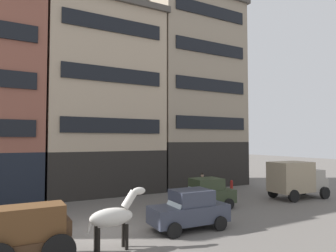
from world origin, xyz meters
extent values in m
plane|color=#605B56|center=(0.00, 0.00, 0.00)|extent=(120.00, 120.00, 0.00)
cube|color=black|center=(3.01, 10.59, 1.68)|extent=(8.95, 5.87, 3.37)
cube|color=tan|center=(3.01, 10.59, 8.99)|extent=(8.95, 5.87, 11.26)
cube|color=#47423D|center=(3.01, 10.59, 14.87)|extent=(9.45, 6.37, 0.50)
cube|color=black|center=(3.01, 7.59, 5.24)|extent=(7.51, 0.12, 1.10)
cube|color=black|center=(3.01, 7.59, 8.99)|extent=(7.51, 0.12, 1.10)
cube|color=black|center=(3.01, 7.59, 12.75)|extent=(7.51, 0.12, 1.10)
cube|color=black|center=(11.99, 10.59, 2.01)|extent=(8.70, 5.87, 4.01)
cube|color=gray|center=(11.99, 10.59, 10.68)|extent=(8.70, 5.87, 13.34)
cube|color=#47423D|center=(11.99, 10.59, 17.60)|extent=(9.20, 6.37, 0.50)
cube|color=black|center=(11.99, 7.59, 5.68)|extent=(7.31, 0.12, 1.10)
cube|color=black|center=(11.99, 7.59, 9.01)|extent=(7.31, 0.12, 1.10)
cube|color=black|center=(11.99, 7.59, 12.35)|extent=(7.31, 0.12, 1.10)
cube|color=black|center=(11.99, 7.59, 15.68)|extent=(7.31, 0.12, 1.10)
cube|color=#3D2819|center=(-3.33, -2.41, 0.70)|extent=(2.70, 1.30, 0.36)
cube|color=brown|center=(-3.33, -2.41, 1.43)|extent=(2.30, 1.11, 1.10)
cube|color=#3D2819|center=(-2.19, -2.41, 1.18)|extent=(0.40, 1.04, 0.50)
cylinder|color=black|center=(-2.43, -1.70, 0.55)|extent=(1.10, 0.08, 1.10)
cylinder|color=black|center=(-2.44, -3.12, 0.55)|extent=(1.10, 0.08, 1.10)
ellipsoid|color=beige|center=(-0.43, -2.41, 1.25)|extent=(1.70, 0.60, 0.70)
cylinder|color=beige|center=(0.29, -2.41, 1.85)|extent=(0.66, 0.32, 0.76)
ellipsoid|color=beige|center=(0.69, -2.41, 2.15)|extent=(0.56, 0.24, 0.30)
cylinder|color=beige|center=(-1.24, -2.41, 1.10)|extent=(0.26, 0.10, 0.65)
cylinder|color=black|center=(0.12, -2.23, 0.47)|extent=(0.14, 0.14, 0.95)
cylinder|color=black|center=(0.12, -2.59, 0.47)|extent=(0.14, 0.14, 0.95)
cylinder|color=black|center=(-0.98, -2.23, 0.47)|extent=(0.14, 0.14, 0.95)
cylinder|color=black|center=(-0.98, -2.59, 0.47)|extent=(0.14, 0.14, 0.95)
cube|color=gray|center=(15.74, 0.91, 1.27)|extent=(1.53, 1.81, 1.50)
cube|color=gray|center=(16.44, 0.85, 0.97)|extent=(1.01, 1.51, 0.80)
cube|color=gray|center=(13.94, 1.05, 1.57)|extent=(2.94, 2.12, 2.10)
cube|color=silver|center=(16.19, 0.87, 1.52)|extent=(0.30, 1.37, 0.64)
cylinder|color=black|center=(16.26, 1.82, 0.42)|extent=(0.85, 0.29, 0.84)
cylinder|color=black|center=(16.11, -0.07, 0.42)|extent=(0.85, 0.29, 0.84)
cylinder|color=black|center=(13.27, 2.06, 0.42)|extent=(0.85, 0.29, 0.84)
cylinder|color=black|center=(13.12, 0.16, 0.42)|extent=(0.85, 0.29, 0.84)
cube|color=#333847|center=(3.63, -1.53, 0.73)|extent=(3.77, 1.76, 0.80)
cube|color=#333847|center=(3.78, -1.54, 1.48)|extent=(1.86, 1.52, 0.70)
cube|color=silver|center=(2.93, -1.50, 1.35)|extent=(0.39, 1.33, 0.56)
cylinder|color=black|center=(2.39, -2.32, 0.33)|extent=(0.67, 0.21, 0.66)
cylinder|color=black|center=(2.47, -0.64, 0.33)|extent=(0.67, 0.21, 0.66)
cylinder|color=black|center=(4.79, -2.42, 0.33)|extent=(0.67, 0.21, 0.66)
cylinder|color=black|center=(4.86, -0.74, 0.33)|extent=(0.67, 0.21, 0.66)
cube|color=#2D3823|center=(6.78, 1.57, 0.73)|extent=(3.79, 1.81, 0.80)
cube|color=#2D3823|center=(6.93, 1.56, 1.48)|extent=(1.88, 1.54, 0.70)
cube|color=silver|center=(6.08, 1.61, 1.35)|extent=(0.41, 1.33, 0.56)
cylinder|color=black|center=(5.53, 0.80, 0.33)|extent=(0.67, 0.22, 0.66)
cylinder|color=black|center=(5.63, 2.48, 0.33)|extent=(0.67, 0.22, 0.66)
cylinder|color=black|center=(7.93, 0.66, 0.33)|extent=(0.67, 0.22, 0.66)
cylinder|color=black|center=(8.03, 2.34, 0.33)|extent=(0.67, 0.22, 0.66)
cylinder|color=black|center=(8.61, 4.50, 0.42)|extent=(0.16, 0.16, 0.85)
cylinder|color=black|center=(8.81, 4.50, 0.42)|extent=(0.16, 0.16, 0.85)
cylinder|color=black|center=(8.71, 4.50, 1.16)|extent=(0.51, 0.51, 0.62)
sphere|color=tan|center=(8.71, 4.50, 1.60)|extent=(0.22, 0.22, 0.22)
cylinder|color=black|center=(8.71, 4.50, 1.70)|extent=(0.28, 0.28, 0.02)
cylinder|color=black|center=(8.71, 4.50, 1.75)|extent=(0.18, 0.18, 0.09)
cylinder|color=maroon|center=(12.85, 6.11, 0.35)|extent=(0.24, 0.24, 0.70)
sphere|color=maroon|center=(12.85, 6.11, 0.72)|extent=(0.22, 0.22, 0.22)
camera|label=1|loc=(-4.18, -13.60, 4.18)|focal=32.25mm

